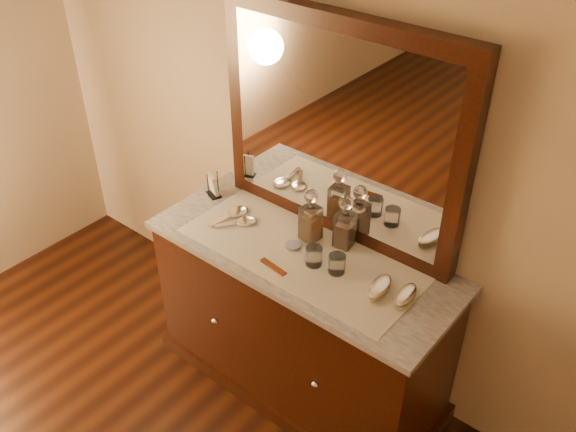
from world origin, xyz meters
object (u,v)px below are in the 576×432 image
object	(u,v)px
mirror_frame	(339,131)
decanter_right	(345,227)
dresser_cabinet	(301,323)
hand_mirror_outer	(235,213)
decanter_left	(311,220)
hand_mirror_inner	(243,222)
brush_far	(406,296)
pin_dish	(293,245)
brush_near	(380,288)
napkin_rack	(213,186)
comb	(273,267)

from	to	relation	value
mirror_frame	decanter_right	xyz separation A→B (m)	(0.12, -0.09, -0.40)
dresser_cabinet	hand_mirror_outer	xyz separation A→B (m)	(-0.43, 0.02, 0.45)
mirror_frame	decanter_right	bearing A→B (deg)	-38.48
decanter_left	hand_mirror_inner	size ratio (longest dim) A/B	1.35
brush_far	decanter_left	bearing A→B (deg)	171.33
mirror_frame	decanter_right	size ratio (longest dim) A/B	4.57
mirror_frame	pin_dish	size ratio (longest dim) A/B	16.89
hand_mirror_inner	decanter_left	bearing A→B (deg)	18.34
decanter_right	mirror_frame	bearing A→B (deg)	141.52
mirror_frame	hand_mirror_inner	world-z (taller)	mirror_frame
dresser_cabinet	brush_near	distance (m)	0.62
dresser_cabinet	decanter_left	distance (m)	0.55
mirror_frame	brush_near	world-z (taller)	mirror_frame
decanter_left	brush_near	size ratio (longest dim) A/B	1.49
mirror_frame	hand_mirror_outer	distance (m)	0.69
dresser_cabinet	decanter_right	bearing A→B (deg)	52.14
decanter_right	hand_mirror_outer	size ratio (longest dim) A/B	1.13
hand_mirror_outer	dresser_cabinet	bearing A→B (deg)	-2.21
brush_near	hand_mirror_inner	size ratio (longest dim) A/B	0.91
napkin_rack	brush_near	xyz separation A→B (m)	(1.04, -0.09, -0.03)
napkin_rack	decanter_right	bearing A→B (deg)	5.51
dresser_cabinet	brush_far	size ratio (longest dim) A/B	8.67
decanter_right	brush_near	distance (m)	0.34
mirror_frame	hand_mirror_outer	xyz separation A→B (m)	(-0.43, -0.23, -0.49)
mirror_frame	hand_mirror_outer	world-z (taller)	mirror_frame
decanter_right	brush_far	distance (m)	0.43
dresser_cabinet	hand_mirror_outer	distance (m)	0.62
decanter_left	hand_mirror_inner	bearing A→B (deg)	-161.66
brush_far	hand_mirror_outer	distance (m)	0.94
brush_far	hand_mirror_inner	distance (m)	0.86
dresser_cabinet	decanter_left	bearing A→B (deg)	107.04
decanter_left	brush_near	world-z (taller)	decanter_left
decanter_right	brush_far	world-z (taller)	decanter_right
brush_far	comb	bearing A→B (deg)	-161.51
mirror_frame	hand_mirror_inner	distance (m)	0.65
mirror_frame	comb	xyz separation A→B (m)	(-0.03, -0.41, -0.49)
dresser_cabinet	comb	bearing A→B (deg)	-99.00
brush_far	hand_mirror_inner	size ratio (longest dim) A/B	0.83
pin_dish	hand_mirror_outer	xyz separation A→B (m)	(-0.37, 0.02, 0.00)
napkin_rack	comb	bearing A→B (deg)	-22.29
comb	decanter_left	size ratio (longest dim) A/B	0.55
brush_near	hand_mirror_outer	xyz separation A→B (m)	(-0.84, 0.03, -0.01)
napkin_rack	hand_mirror_outer	world-z (taller)	napkin_rack
comb	brush_near	size ratio (longest dim) A/B	0.82
decanter_left	comb	bearing A→B (deg)	-89.30
comb	hand_mirror_outer	size ratio (longest dim) A/B	0.62
brush_near	hand_mirror_outer	bearing A→B (deg)	177.98
decanter_left	brush_far	distance (m)	0.56
brush_near	hand_mirror_outer	distance (m)	0.84
hand_mirror_outer	comb	bearing A→B (deg)	-24.76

